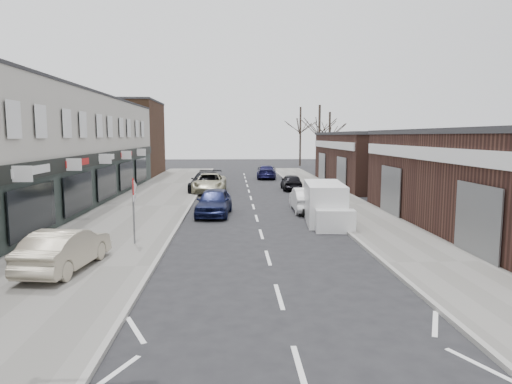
{
  "coord_description": "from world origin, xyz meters",
  "views": [
    {
      "loc": [
        -1.24,
        -6.06,
        4.4
      ],
      "look_at": [
        -0.51,
        8.47,
        2.6
      ],
      "focal_mm": 32.0,
      "sensor_mm": 36.0,
      "label": 1
    }
  ],
  "objects": [
    {
      "name": "pavement_left",
      "position": [
        -6.75,
        22.0,
        0.06
      ],
      "size": [
        5.5,
        64.0,
        0.12
      ],
      "primitive_type": "cube",
      "color": "slate",
      "rests_on": "ground"
    },
    {
      "name": "pavement_right",
      "position": [
        5.75,
        22.0,
        0.06
      ],
      "size": [
        3.5,
        64.0,
        0.12
      ],
      "primitive_type": "cube",
      "color": "slate",
      "rests_on": "ground"
    },
    {
      "name": "shop_terrace_left",
      "position": [
        -13.5,
        19.5,
        3.55
      ],
      "size": [
        8.0,
        41.0,
        7.1
      ],
      "primitive_type": "cube",
      "color": "#B9B4A9",
      "rests_on": "ground"
    },
    {
      "name": "brick_block_far",
      "position": [
        -13.5,
        45.0,
        4.0
      ],
      "size": [
        8.0,
        10.0,
        8.0
      ],
      "primitive_type": "cube",
      "color": "#452D1D",
      "rests_on": "ground"
    },
    {
      "name": "right_unit_far",
      "position": [
        12.5,
        34.0,
        2.25
      ],
      "size": [
        10.0,
        16.0,
        4.5
      ],
      "primitive_type": "cube",
      "color": "#3D231B",
      "rests_on": "ground"
    },
    {
      "name": "tree_far_a",
      "position": [
        9.0,
        48.0,
        0.0
      ],
      "size": [
        3.6,
        3.6,
        8.0
      ],
      "primitive_type": null,
      "color": "#382D26",
      "rests_on": "ground"
    },
    {
      "name": "tree_far_b",
      "position": [
        11.5,
        54.0,
        0.0
      ],
      "size": [
        3.6,
        3.6,
        7.5
      ],
      "primitive_type": null,
      "color": "#382D26",
      "rests_on": "ground"
    },
    {
      "name": "tree_far_c",
      "position": [
        8.5,
        60.0,
        0.0
      ],
      "size": [
        3.6,
        3.6,
        8.5
      ],
      "primitive_type": null,
      "color": "#382D26",
      "rests_on": "ground"
    },
    {
      "name": "warning_sign",
      "position": [
        -5.16,
        12.0,
        2.2
      ],
      "size": [
        0.12,
        0.8,
        2.7
      ],
      "color": "slate",
      "rests_on": "pavement_left"
    },
    {
      "name": "white_van",
      "position": [
        3.4,
        16.59,
        0.95
      ],
      "size": [
        2.2,
        5.32,
        2.01
      ],
      "rotation": [
        0.0,
        0.0,
        -0.09
      ],
      "color": "white",
      "rests_on": "ground"
    },
    {
      "name": "sedan_on_pavement",
      "position": [
        -6.65,
        8.51,
        0.79
      ],
      "size": [
        1.92,
        4.22,
        1.34
      ],
      "primitive_type": "imported",
      "rotation": [
        0.0,
        0.0,
        3.02
      ],
      "color": "#AFA48C",
      "rests_on": "pavement_left"
    },
    {
      "name": "parked_car_left_a",
      "position": [
        -2.31,
        19.05,
        0.75
      ],
      "size": [
        2.12,
        4.53,
        1.5
      ],
      "primitive_type": "imported",
      "rotation": [
        0.0,
        0.0,
        -0.08
      ],
      "color": "#13193E",
      "rests_on": "ground"
    },
    {
      "name": "parked_car_left_b",
      "position": [
        -3.4,
        30.05,
        0.78
      ],
      "size": [
        2.7,
        5.57,
        1.56
      ],
      "primitive_type": "imported",
      "rotation": [
        0.0,
        0.0,
        -0.1
      ],
      "color": "black",
      "rests_on": "ground"
    },
    {
      "name": "parked_car_left_c",
      "position": [
        -3.08,
        29.36,
        0.74
      ],
      "size": [
        2.57,
        5.39,
        1.48
      ],
      "primitive_type": "imported",
      "rotation": [
        0.0,
        0.0,
        -0.02
      ],
      "color": "#AFAB8C",
      "rests_on": "ground"
    },
    {
      "name": "parked_car_right_a",
      "position": [
        2.98,
        20.15,
        0.7
      ],
      "size": [
        1.55,
        4.27,
        1.4
      ],
      "primitive_type": "imported",
      "rotation": [
        0.0,
        0.0,
        3.13
      ],
      "color": "white",
      "rests_on": "ground"
    },
    {
      "name": "parked_car_right_b",
      "position": [
        3.49,
        30.71,
        0.65
      ],
      "size": [
        1.6,
        3.84,
        1.3
      ],
      "primitive_type": "imported",
      "rotation": [
        0.0,
        0.0,
        3.12
      ],
      "color": "black",
      "rests_on": "ground"
    },
    {
      "name": "parked_car_right_c",
      "position": [
        2.2,
        40.73,
        0.69
      ],
      "size": [
        2.34,
        4.89,
        1.38
      ],
      "primitive_type": "imported",
      "rotation": [
        0.0,
        0.0,
        3.05
      ],
      "color": "#14133D",
      "rests_on": "ground"
    }
  ]
}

